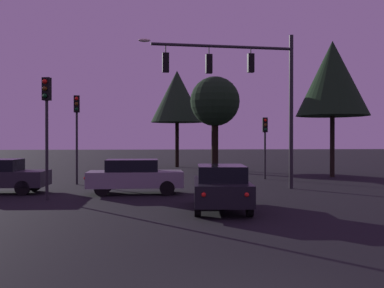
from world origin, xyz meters
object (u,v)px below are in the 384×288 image
traffic_light_corner_left (265,135)px  tree_behind_sign (177,97)px  traffic_signal_mast_arm (245,80)px  traffic_light_corner_right (46,114)px  tree_left_far (215,102)px  car_nearside_lane (221,187)px  tree_center_horizon (332,79)px  traffic_light_median (77,122)px  car_crossing_right (135,176)px

traffic_light_corner_left → tree_behind_sign: tree_behind_sign is taller
traffic_signal_mast_arm → tree_behind_sign: tree_behind_sign is taller
traffic_light_corner_right → tree_left_far: 17.56m
traffic_light_corner_left → car_nearside_lane: (-4.58, -11.44, -1.88)m
traffic_signal_mast_arm → tree_center_horizon: (7.18, 6.54, 1.11)m
car_nearside_lane → tree_behind_sign: 24.49m
traffic_light_corner_left → tree_left_far: size_ratio=0.52×
traffic_light_corner_right → traffic_signal_mast_arm: bearing=18.8°
traffic_light_median → car_crossing_right: 6.02m
traffic_light_corner_left → traffic_light_median: 11.13m
traffic_light_corner_left → car_nearside_lane: 12.47m
traffic_light_corner_right → traffic_light_median: (0.16, 6.09, -0.05)m
tree_behind_sign → traffic_light_corner_right: bearing=-107.2°
traffic_light_median → tree_center_horizon: (15.60, 3.38, 3.00)m
traffic_light_corner_right → tree_behind_sign: 21.96m
traffic_light_corner_right → traffic_light_median: 6.09m
traffic_signal_mast_arm → car_crossing_right: (-5.20, -1.24, -4.45)m
traffic_signal_mast_arm → tree_behind_sign: bearing=96.9°
tree_behind_sign → tree_center_horizon: bearing=-50.5°
traffic_light_corner_left → car_crossing_right: size_ratio=0.89×
traffic_light_median → car_nearside_lane: size_ratio=1.14×
traffic_light_corner_right → tree_center_horizon: bearing=31.0°
car_crossing_right → tree_left_far: 15.10m
car_nearside_lane → tree_center_horizon: bearing=53.4°
traffic_light_corner_left → tree_center_horizon: tree_center_horizon is taller
traffic_signal_mast_arm → tree_left_far: traffic_signal_mast_arm is taller
traffic_signal_mast_arm → traffic_light_corner_right: traffic_signal_mast_arm is taller
traffic_signal_mast_arm → car_nearside_lane: size_ratio=1.80×
traffic_signal_mast_arm → tree_behind_sign: 18.04m
traffic_light_corner_left → tree_behind_sign: size_ratio=0.44×
traffic_light_corner_left → tree_left_far: (-2.10, 6.63, 2.58)m
car_nearside_lane → traffic_light_corner_right: bearing=154.6°
car_nearside_lane → car_crossing_right: 5.67m
traffic_light_median → tree_behind_sign: size_ratio=0.56×
traffic_light_median → tree_left_far: (8.77, 8.92, 1.91)m
tree_center_horizon → car_nearside_lane: bearing=-126.6°
traffic_signal_mast_arm → car_crossing_right: size_ratio=1.77×
traffic_light_corner_right → traffic_light_median: size_ratio=1.02×
traffic_light_corner_right → car_crossing_right: (3.38, 1.69, -2.60)m
traffic_light_corner_right → tree_left_far: size_ratio=0.67×
tree_behind_sign → tree_left_far: size_ratio=1.19×
car_crossing_right → car_nearside_lane: bearing=-57.1°
car_crossing_right → tree_center_horizon: tree_center_horizon is taller
car_nearside_lane → traffic_light_corner_left: bearing=68.2°
car_nearside_lane → tree_center_horizon: tree_center_horizon is taller
traffic_light_median → car_nearside_lane: 11.40m
traffic_light_median → tree_behind_sign: tree_behind_sign is taller
traffic_light_median → tree_behind_sign: (6.26, 14.72, 2.88)m
traffic_light_corner_left → car_crossing_right: 10.34m
car_nearside_lane → tree_left_far: tree_left_far is taller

